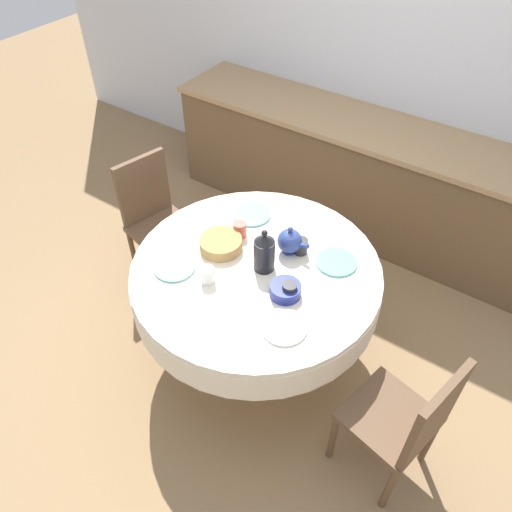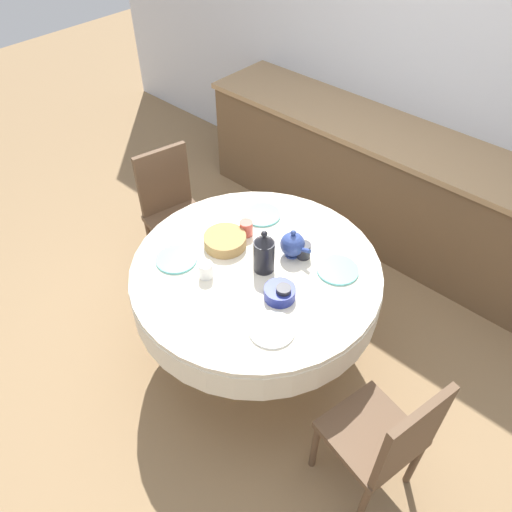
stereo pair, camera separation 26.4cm
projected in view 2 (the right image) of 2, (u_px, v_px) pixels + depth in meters
name	position (u px, v px, depth m)	size (l,w,h in m)	color
ground_plane	(256.00, 351.00, 3.23)	(12.00, 12.00, 0.00)	#8E704C
wall_back	(445.00, 64.00, 3.35)	(7.00, 0.05, 2.60)	silver
kitchen_counter	(395.00, 189.00, 3.76)	(3.24, 0.64, 0.89)	brown
dining_table	(256.00, 282.00, 2.78)	(1.37, 1.37, 0.77)	olive
chair_left	(386.00, 439.00, 2.27)	(0.48, 0.48, 0.92)	brown
chair_right	(173.00, 208.00, 3.49)	(0.48, 0.48, 0.92)	brown
plate_near_left	(176.00, 259.00, 2.73)	(0.23, 0.23, 0.01)	#60BCB7
cup_near_left	(206.00, 270.00, 2.61)	(0.08, 0.08, 0.09)	white
plate_near_right	(272.00, 330.00, 2.38)	(0.23, 0.23, 0.01)	white
cup_near_right	(283.00, 294.00, 2.49)	(0.08, 0.08, 0.09)	#28282D
plate_far_left	(262.00, 215.00, 3.01)	(0.23, 0.23, 0.01)	#60BCB7
cup_far_left	(246.00, 228.00, 2.86)	(0.08, 0.08, 0.09)	#CC4C3D
plate_far_right	(338.00, 270.00, 2.67)	(0.23, 0.23, 0.01)	#60BCB7
cup_far_right	(304.00, 250.00, 2.72)	(0.08, 0.08, 0.09)	#28282D
coffee_carafe	(264.00, 253.00, 2.61)	(0.11, 0.11, 0.26)	black
teapot	(293.00, 244.00, 2.71)	(0.19, 0.14, 0.18)	#33478E
bread_basket	(225.00, 241.00, 2.80)	(0.24, 0.24, 0.07)	#AD844C
fruit_bowl	(280.00, 293.00, 2.51)	(0.16, 0.16, 0.06)	navy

